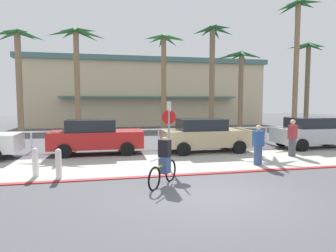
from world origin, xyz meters
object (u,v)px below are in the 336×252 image
Objects in this scene: bollard_1 at (35,162)px; bollard_2 at (59,163)px; palm_tree_2 at (77,54)px; stop_sign_bike_lane at (169,125)px; palm_tree_1 at (18,59)px; palm_tree_7 at (307,66)px; pedestrian_1 at (258,147)px; pedestrian_0 at (292,139)px; car_red_1 at (95,136)px; car_tan_2 at (205,135)px; palm_tree_4 at (213,56)px; palm_tree_5 at (241,72)px; car_silver_3 at (313,132)px; palm_tree_6 at (297,40)px; cyclist_yellow_0 at (164,162)px; palm_tree_3 at (164,58)px.

bollard_1 and bollard_2 have the same top height.
stop_sign_bike_lane is at bearing -67.18° from palm_tree_2.
palm_tree_1 reaches higher than stop_sign_bike_lane.
bollard_2 is at bearing -148.80° from palm_tree_7.
stop_sign_bike_lane reaches higher than pedestrian_1.
pedestrian_0 reaches higher than bollard_1.
car_red_1 and car_tan_2 have the same top height.
palm_tree_7 is (8.65, 2.00, -0.23)m from palm_tree_4.
palm_tree_5 is 1.40× the size of car_silver_3.
car_tan_2 is at bearing -28.15° from palm_tree_1.
stop_sign_bike_lane is at bearing 6.66° from bollard_2.
pedestrian_0 is (-4.56, -6.38, -6.04)m from palm_tree_6.
palm_tree_1 reaches higher than car_red_1.
stop_sign_bike_lane is at bearing -166.86° from pedestrian_0.
palm_tree_1 is 18.26m from palm_tree_6.
pedestrian_0 is at bearing -98.02° from palm_tree_5.
palm_tree_4 is at bearing 28.02° from car_red_1.
car_tan_2 is 6.24m from car_silver_3.
stop_sign_bike_lane is 1.71× the size of cyclist_yellow_0.
palm_tree_4 is 1.06× the size of palm_tree_7.
palm_tree_3 is at bearing 8.06° from palm_tree_2.
stop_sign_bike_lane is 6.43m from pedestrian_0.
palm_tree_1 is 16.03m from pedestrian_0.
car_silver_3 is at bearing -0.54° from car_tan_2.
car_red_1 is 5.42m from car_tan_2.
palm_tree_1 is at bearing 122.66° from cyclist_yellow_0.
cyclist_yellow_0 is (-0.56, -1.89, -0.98)m from stop_sign_bike_lane.
bollard_2 is at bearing -173.34° from stop_sign_bike_lane.
bollard_1 is 0.14× the size of palm_tree_7.
car_red_1 reaches higher than bollard_1.
pedestrian_1 is at bearing -132.29° from palm_tree_6.
bollard_2 is at bearing 156.38° from cyclist_yellow_0.
car_silver_3 is at bearing 29.20° from cyclist_yellow_0.
pedestrian_0 is (4.31, -8.96, -4.86)m from palm_tree_3.
palm_tree_5 is 4.31m from palm_tree_6.
car_tan_2 is (6.62, -6.14, -4.74)m from palm_tree_2.
car_red_1 is at bearing 65.48° from bollard_1.
car_red_1 is (-4.69, -6.43, -4.79)m from palm_tree_3.
palm_tree_5 is at bearing -173.16° from palm_tree_7.
palm_tree_7 is 4.79× the size of cyclist_yellow_0.
bollard_1 is 10.96m from pedestrian_0.
bollard_2 is 11.24m from palm_tree_2.
car_red_1 is (1.05, 4.42, 0.35)m from bollard_2.
car_silver_3 reaches higher than pedestrian_1.
palm_tree_5 is (5.40, -1.19, -0.98)m from palm_tree_3.
car_tan_2 is (9.99, -5.35, -4.25)m from palm_tree_1.
palm_tree_4 reaches higher than bollard_2.
palm_tree_3 is at bearing 53.91° from car_red_1.
bollard_2 is 0.14× the size of palm_tree_7.
stop_sign_bike_lane is 4.79m from bollard_1.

